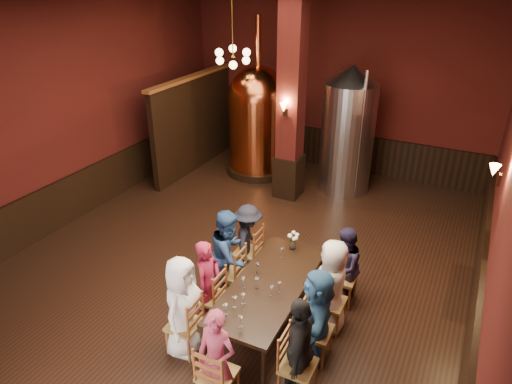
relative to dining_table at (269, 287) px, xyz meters
The scene contains 41 objects.
room 2.39m from the dining_table, 131.28° to the left, with size 10.00×10.02×4.50m.
wainscot_right 3.09m from the dining_table, 26.24° to the left, with size 0.08×9.90×1.00m, color black.
wainscot_back 6.44m from the dining_table, 100.72° to the left, with size 7.90×0.08×1.00m, color black.
wainscot_left 5.34m from the dining_table, 165.20° to the left, with size 0.08×9.90×1.00m, color black.
column 4.69m from the dining_table, 109.77° to the left, with size 0.58×0.58×4.50m, color #48130F.
partition 6.36m from the dining_table, 133.94° to the left, with size 0.22×3.50×2.40m, color black.
pendant_cluster 5.74m from the dining_table, 125.11° to the left, with size 0.90×0.90×1.70m, color #A57226, non-canonical shape.
sconce_wall 3.78m from the dining_table, 38.66° to the left, with size 0.20×0.20×0.36m, color black, non-canonical shape.
sconce_column 4.41m from the dining_table, 111.18° to the left, with size 0.20×0.20×0.36m, color black, non-canonical shape.
dining_table is the anchor object (origin of this frame).
chair_0 1.33m from the dining_table, 128.78° to the right, with size 0.46×0.46×0.92m, color brown, non-canonical shape.
person_0 1.31m from the dining_table, 128.78° to the right, with size 0.75×0.49×1.54m, color white.
chair_1 0.94m from the dining_table, 157.20° to the right, with size 0.46×0.46×0.92m, color brown, non-canonical shape.
person_1 0.91m from the dining_table, 157.20° to the right, with size 0.52×0.34×1.41m, color maroon.
chair_2 0.94m from the dining_table, 160.37° to the left, with size 0.46×0.46×0.92m, color brown, non-canonical shape.
person_2 0.92m from the dining_table, 160.37° to the left, with size 0.77×0.38×1.59m, color navy.
chair_3 1.33m from the dining_table, 131.95° to the left, with size 0.46×0.46×0.92m, color brown, non-canonical shape.
person_3 1.31m from the dining_table, 131.95° to the left, with size 0.88×0.50×1.36m, color black.
chair_4 1.33m from the dining_table, 48.05° to the right, with size 0.46×0.46×0.92m, color brown, non-canonical shape.
person_4 1.31m from the dining_table, 48.05° to the right, with size 0.88×0.37×1.50m, color black.
chair_5 0.94m from the dining_table, 19.63° to the right, with size 0.46×0.46×0.92m, color brown, non-canonical shape.
person_5 0.91m from the dining_table, 19.63° to the right, with size 1.34×0.43×1.45m, color #2E5D8C.
chair_6 0.94m from the dining_table, 22.80° to the left, with size 0.46×0.46×0.92m, color brown, non-canonical shape.
person_6 0.91m from the dining_table, 22.80° to the left, with size 0.74×0.48×1.51m, color beige.
chair_7 1.33m from the dining_table, 51.22° to the left, with size 0.46×0.46×0.92m, color brown, non-canonical shape.
person_7 1.31m from the dining_table, 51.22° to the left, with size 0.66×0.32×1.35m, color #201A34.
chair_8 1.57m from the dining_table, 88.41° to the right, with size 0.46×0.46×0.92m, color brown, non-canonical shape.
person_8 1.55m from the dining_table, 88.41° to the right, with size 0.51×0.33×1.39m, color #B03A59.
copper_kettle 5.84m from the dining_table, 118.61° to the left, with size 1.82×1.82×3.93m.
steel_vessel 5.23m from the dining_table, 94.97° to the left, with size 1.51×1.51×3.00m.
rose_vase 1.04m from the dining_table, 93.19° to the left, with size 0.19×0.19×0.32m.
wine_glass_0 0.71m from the dining_table, 98.89° to the left, with size 0.07×0.07×0.17m, color white, non-canonical shape.
wine_glass_1 0.34m from the dining_table, 151.19° to the left, with size 0.07×0.07×0.17m, color white, non-canonical shape.
wine_glass_2 1.00m from the dining_table, 86.45° to the right, with size 0.07×0.07×0.17m, color white, non-canonical shape.
wine_glass_3 0.32m from the dining_table, 57.74° to the right, with size 0.07×0.07×0.17m, color white, non-canonical shape.
wine_glass_4 0.73m from the dining_table, 105.94° to the right, with size 0.07×0.07×0.17m, color white, non-canonical shape.
wine_glass_5 0.91m from the dining_table, 105.20° to the right, with size 0.07×0.07×0.17m, color white, non-canonical shape.
wine_glass_6 0.61m from the dining_table, 102.49° to the right, with size 0.07×0.07×0.17m, color white, non-canonical shape.
wine_glass_7 0.42m from the dining_table, 139.74° to the right, with size 0.07×0.07×0.17m, color white, non-canonical shape.
wine_glass_8 0.28m from the dining_table, 29.62° to the right, with size 0.07×0.07×0.17m, color white, non-canonical shape.
wine_glass_9 0.25m from the dining_table, 123.50° to the right, with size 0.07×0.07×0.17m, color white, non-canonical shape.
Camera 1 is at (3.49, -6.26, 4.95)m, focal length 32.00 mm.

